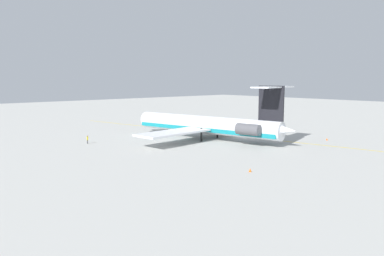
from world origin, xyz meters
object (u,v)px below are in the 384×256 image
Objects in this scene: safety_cone_wingtip at (168,126)px; safety_cone_tail at (327,139)px; main_jetliner at (209,125)px; safety_cone_nose at (250,170)px; ground_crew_near_nose at (87,139)px; ground_crew_near_tail at (174,123)px.

safety_cone_wingtip and safety_cone_tail have the same top height.
safety_cone_tail is (-18.17, -18.87, -3.07)m from main_jetliner.
safety_cone_wingtip is at bearing -26.87° from main_jetliner.
safety_cone_tail is (7.10, -35.05, 0.00)m from safety_cone_nose.
ground_crew_near_nose is 3.22× the size of safety_cone_wingtip.
ground_crew_near_tail is 43.07m from safety_cone_tail.
safety_cone_nose is 1.00× the size of safety_cone_wingtip.
ground_crew_near_nose reaches higher than safety_cone_wingtip.
safety_cone_wingtip is 1.00× the size of safety_cone_tail.
safety_cone_wingtip is at bearing 15.96° from safety_cone_tail.
ground_crew_near_nose is 38.93m from safety_cone_nose.
ground_crew_near_tail is at bearing 13.72° from safety_cone_tail.
ground_crew_near_tail is 3.13× the size of safety_cone_wingtip.
ground_crew_near_tail reaches higher than safety_cone_wingtip.
main_jetliner is 76.15× the size of safety_cone_nose.
safety_cone_wingtip is (49.37, -22.95, 0.00)m from safety_cone_nose.
ground_crew_near_tail reaches higher than safety_cone_nose.
main_jetliner is 30.16m from safety_cone_nose.
safety_cone_nose is at bearing -35.44° from ground_crew_near_tail.
main_jetliner reaches higher than ground_crew_near_nose.
ground_crew_near_tail is (23.66, -8.65, -2.25)m from main_jetliner.
safety_cone_nose is at bearing 143.31° from ground_crew_near_nose.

